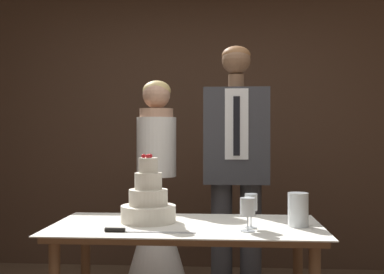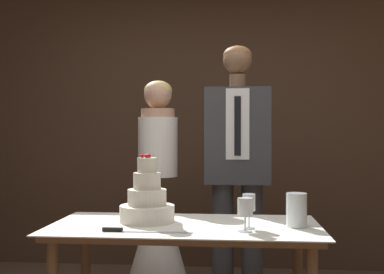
{
  "view_description": "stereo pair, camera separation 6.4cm",
  "coord_description": "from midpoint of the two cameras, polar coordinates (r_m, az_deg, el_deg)",
  "views": [
    {
      "loc": [
        0.26,
        -2.2,
        1.23
      ],
      "look_at": [
        0.05,
        0.75,
        1.21
      ],
      "focal_mm": 45.0,
      "sensor_mm": 36.0,
      "label": 1
    },
    {
      "loc": [
        0.32,
        -2.19,
        1.23
      ],
      "look_at": [
        0.05,
        0.75,
        1.21
      ],
      "focal_mm": 45.0,
      "sensor_mm": 36.0,
      "label": 2
    }
  ],
  "objects": [
    {
      "name": "wall_back",
      "position": [
        4.52,
        1.54,
        0.92
      ],
      "size": [
        5.55,
        0.12,
        2.56
      ],
      "primitive_type": "cube",
      "color": "#513828",
      "rests_on": "ground_plane"
    },
    {
      "name": "cake_table",
      "position": [
        2.6,
        -0.13,
        -12.36
      ],
      "size": [
        1.42,
        0.7,
        0.75
      ],
      "color": "brown",
      "rests_on": "ground_plane"
    },
    {
      "name": "tiered_cake",
      "position": [
        2.65,
        -4.65,
        -7.67
      ],
      "size": [
        0.3,
        0.3,
        0.37
      ],
      "color": "silver",
      "rests_on": "cake_table"
    },
    {
      "name": "cake_knife",
      "position": [
        2.4,
        -6.62,
        -10.95
      ],
      "size": [
        0.45,
        0.03,
        0.02
      ],
      "rotation": [
        0.0,
        0.0,
        -0.01
      ],
      "color": "silver",
      "rests_on": "cake_table"
    },
    {
      "name": "wine_glass_near",
      "position": [
        2.4,
        7.09,
        -8.44
      ],
      "size": [
        0.08,
        0.08,
        0.17
      ],
      "color": "silver",
      "rests_on": "cake_table"
    },
    {
      "name": "wine_glass_middle",
      "position": [
        2.48,
        7.51,
        -7.83
      ],
      "size": [
        0.06,
        0.06,
        0.17
      ],
      "color": "silver",
      "rests_on": "cake_table"
    },
    {
      "name": "hurricane_candle",
      "position": [
        2.57,
        13.0,
        -8.52
      ],
      "size": [
        0.11,
        0.11,
        0.17
      ],
      "color": "silver",
      "rests_on": "cake_table"
    },
    {
      "name": "bride",
      "position": [
        3.47,
        -3.52,
        -10.34
      ],
      "size": [
        0.54,
        0.54,
        1.61
      ],
      "color": "white",
      "rests_on": "ground_plane"
    },
    {
      "name": "groom",
      "position": [
        3.37,
        5.96,
        -2.96
      ],
      "size": [
        0.45,
        0.25,
        1.85
      ],
      "color": "#38383D",
      "rests_on": "ground_plane"
    }
  ]
}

